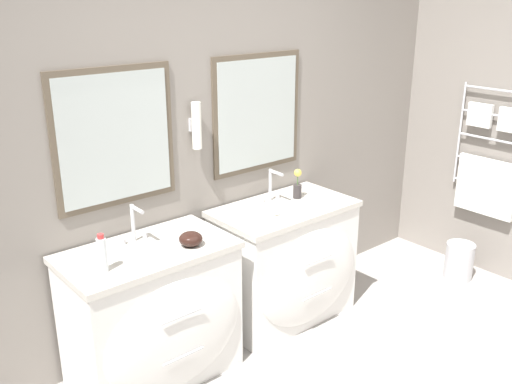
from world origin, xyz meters
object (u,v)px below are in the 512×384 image
object	(u,v)px
flower_vase	(297,186)
vanity_right	(287,262)
waste_bin	(459,260)
toiletry_bottle	(102,254)
amenity_bowl	(191,239)
vanity_left	(155,315)

from	to	relation	value
flower_vase	vanity_right	bearing A→B (deg)	-152.03
flower_vase	waste_bin	size ratio (longest dim) A/B	0.71
toiletry_bottle	flower_vase	bearing A→B (deg)	5.54
waste_bin	toiletry_bottle	bearing A→B (deg)	171.51
vanity_right	waste_bin	bearing A→B (deg)	-18.06
toiletry_bottle	amenity_bowl	xyz separation A→B (m)	(0.52, -0.03, -0.06)
toiletry_bottle	flower_vase	size ratio (longest dim) A/B	0.99
flower_vase	vanity_left	bearing A→B (deg)	-175.65
toiletry_bottle	flower_vase	distance (m)	1.52
toiletry_bottle	amenity_bowl	distance (m)	0.52
vanity_left	toiletry_bottle	bearing A→B (deg)	-169.72
flower_vase	amenity_bowl	bearing A→B (deg)	-170.09
vanity_right	waste_bin	xyz separation A→B (m)	(1.44, -0.47, -0.27)
toiletry_bottle	flower_vase	xyz separation A→B (m)	(1.52, 0.15, -0.01)
vanity_left	amenity_bowl	size ratio (longest dim) A/B	7.13
vanity_right	waste_bin	world-z (taller)	vanity_right
toiletry_bottle	waste_bin	distance (m)	2.92
vanity_left	vanity_right	bearing A→B (deg)	0.00
amenity_bowl	waste_bin	xyz separation A→B (m)	(2.27, -0.39, -0.71)
flower_vase	waste_bin	bearing A→B (deg)	-23.90
vanity_right	toiletry_bottle	size ratio (longest dim) A/B	4.65
waste_bin	vanity_right	bearing A→B (deg)	161.94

